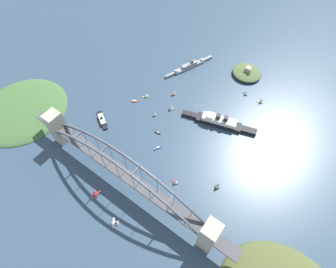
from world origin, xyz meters
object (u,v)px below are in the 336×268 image
(naval_cruiser, at_px, (190,66))
(small_boat_3, at_px, (158,148))
(harbor_arch_bridge, at_px, (124,174))
(harbor_ferry_steamer, at_px, (102,120))
(small_boat_8, at_px, (158,133))
(small_boat_10, at_px, (171,106))
(small_boat_5, at_px, (246,93))
(small_boat_9, at_px, (261,100))
(seaplane_taxiing_near_bridge, at_px, (114,223))
(small_boat_7, at_px, (155,114))
(small_boat_2, at_px, (135,101))
(small_boat_4, at_px, (175,181))
(fort_island_mid_harbor, at_px, (247,72))
(small_boat_0, at_px, (174,92))
(ocean_liner, at_px, (219,121))
(small_boat_6, at_px, (146,95))
(small_boat_1, at_px, (218,185))

(naval_cruiser, bearing_deg, small_boat_3, -71.23)
(harbor_arch_bridge, height_order, harbor_ferry_steamer, harbor_arch_bridge)
(small_boat_8, xyz_separation_m, small_boat_10, (-9.92, 43.23, 4.77))
(small_boat_5, distance_m, small_boat_10, 110.68)
(small_boat_9, bearing_deg, seaplane_taxiing_near_bridge, -101.74)
(small_boat_7, distance_m, small_boat_8, 29.72)
(small_boat_2, relative_size, small_boat_8, 1.30)
(naval_cruiser, xyz_separation_m, small_boat_4, (94.32, -171.71, 0.98))
(small_boat_3, relative_size, small_boat_10, 0.91)
(harbor_ferry_steamer, distance_m, fort_island_mid_harbor, 225.72)
(small_boat_0, height_order, small_boat_8, small_boat_0)
(fort_island_mid_harbor, distance_m, small_boat_9, 57.08)
(ocean_liner, height_order, small_boat_5, ocean_liner)
(small_boat_0, bearing_deg, fort_island_mid_harbor, 56.35)
(naval_cruiser, relative_size, small_boat_10, 6.76)
(small_boat_8, height_order, small_boat_9, small_boat_9)
(small_boat_7, bearing_deg, small_boat_4, -38.92)
(small_boat_0, bearing_deg, small_boat_6, -137.53)
(small_boat_2, height_order, small_boat_10, small_boat_10)
(harbor_ferry_steamer, relative_size, small_boat_5, 3.76)
(small_boat_2, xyz_separation_m, small_boat_7, (38.24, -3.42, 2.65))
(small_boat_8, bearing_deg, naval_cruiser, 105.64)
(small_boat_3, xyz_separation_m, small_boat_4, (44.41, -24.82, 3.39))
(small_boat_1, xyz_separation_m, small_boat_2, (-159.18, 43.29, -4.72))
(harbor_ferry_steamer, distance_m, small_boat_6, 71.03)
(small_boat_4, height_order, small_boat_9, small_boat_9)
(small_boat_1, distance_m, small_boat_2, 165.03)
(small_boat_3, height_order, small_boat_9, small_boat_9)
(small_boat_2, distance_m, small_boat_3, 84.83)
(fort_island_mid_harbor, relative_size, small_boat_0, 4.14)
(small_boat_7, bearing_deg, small_boat_6, 147.60)
(small_boat_1, distance_m, small_boat_8, 101.78)
(ocean_liner, xyz_separation_m, small_boat_2, (-115.21, -35.41, -4.43))
(fort_island_mid_harbor, bearing_deg, small_boat_10, -113.28)
(harbor_arch_bridge, relative_size, harbor_ferry_steamer, 8.79)
(harbor_arch_bridge, bearing_deg, ocean_liner, 73.27)
(small_boat_5, bearing_deg, harbor_ferry_steamer, -130.46)
(small_boat_1, distance_m, small_boat_7, 127.36)
(small_boat_8, bearing_deg, small_boat_7, 135.35)
(naval_cruiser, distance_m, small_boat_9, 120.72)
(small_boat_2, height_order, small_boat_6, small_boat_6)
(small_boat_2, height_order, small_boat_3, small_boat_3)
(small_boat_8, bearing_deg, small_boat_5, 64.69)
(small_boat_3, height_order, small_boat_5, small_boat_5)
(small_boat_2, bearing_deg, small_boat_5, 40.96)
(small_boat_4, xyz_separation_m, small_boat_6, (-110.62, 83.93, -0.62))
(harbor_ferry_steamer, xyz_separation_m, small_boat_3, (86.24, 9.03, -1.51))
(small_boat_7, bearing_deg, small_boat_1, -18.25)
(ocean_liner, height_order, naval_cruiser, naval_cruiser)
(seaplane_taxiing_near_bridge, bearing_deg, small_boat_7, 111.49)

